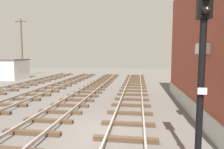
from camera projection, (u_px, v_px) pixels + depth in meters
name	position (u px, v px, depth m)	size (l,w,h in m)	color
ground_plane	(103.00, 132.00, 8.38)	(80.00, 80.00, 0.00)	#605B56
track_near_building	(127.00, 130.00, 8.23)	(2.50, 47.53, 0.32)	#4C3826
track_centre	(41.00, 125.00, 8.76)	(2.50, 47.53, 0.32)	#4C3826
signal_mast	(203.00, 53.00, 5.20)	(0.36, 0.40, 5.34)	black
control_hut	(13.00, 69.00, 26.71)	(3.00, 3.80, 2.76)	silver
utility_pole_far	(22.00, 47.00, 29.63)	(1.80, 0.24, 8.75)	brown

